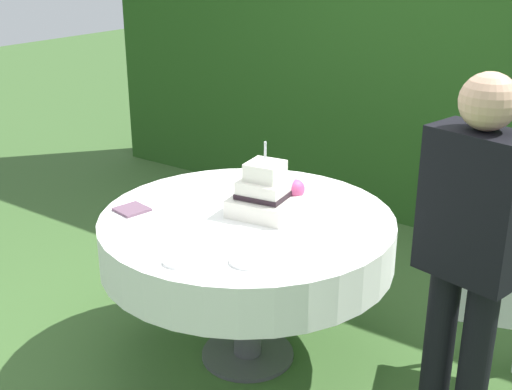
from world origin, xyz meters
TOP-DOWN VIEW (x-y plane):
  - ground_plane at (0.00, 0.00)m, footprint 20.00×20.00m
  - foliage_hedge at (0.00, 2.25)m, footprint 5.77×0.45m
  - cake_table at (0.00, 0.00)m, footprint 1.40×1.40m
  - wedding_cake at (0.05, 0.09)m, footprint 0.33×0.33m
  - serving_plate_near at (0.06, -0.56)m, footprint 0.12×0.12m
  - serving_plate_far at (0.29, -0.39)m, footprint 0.15×0.15m
  - napkin_stack at (-0.49, -0.27)m, footprint 0.16×0.16m
  - garden_chair at (1.08, 0.37)m, footprint 0.51×0.51m
  - standing_person at (1.09, -0.11)m, footprint 0.40×0.28m

SIDE VIEW (x-z plane):
  - ground_plane at x=0.00m, z-range 0.00..0.00m
  - garden_chair at x=1.08m, z-range 0.10..0.99m
  - cake_table at x=0.00m, z-range 0.27..1.05m
  - serving_plate_near at x=0.06m, z-range 0.78..0.79m
  - serving_plate_far at x=0.29m, z-range 0.78..0.79m
  - napkin_stack at x=-0.49m, z-range 0.78..0.79m
  - wedding_cake at x=0.05m, z-range 0.70..1.05m
  - standing_person at x=1.09m, z-range 0.13..1.73m
  - foliage_hedge at x=0.00m, z-range 0.00..2.71m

